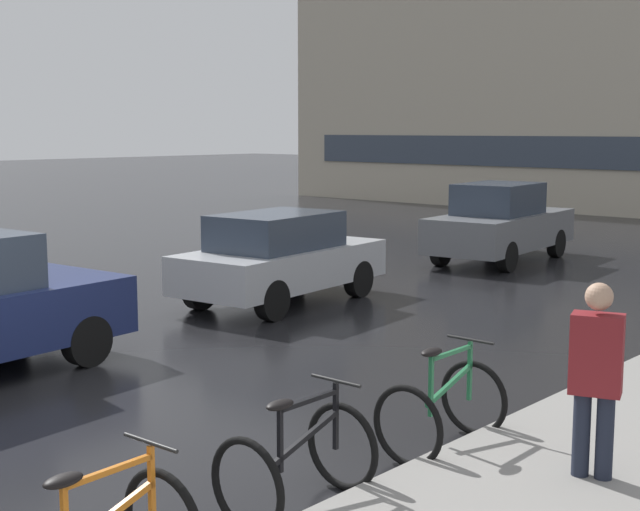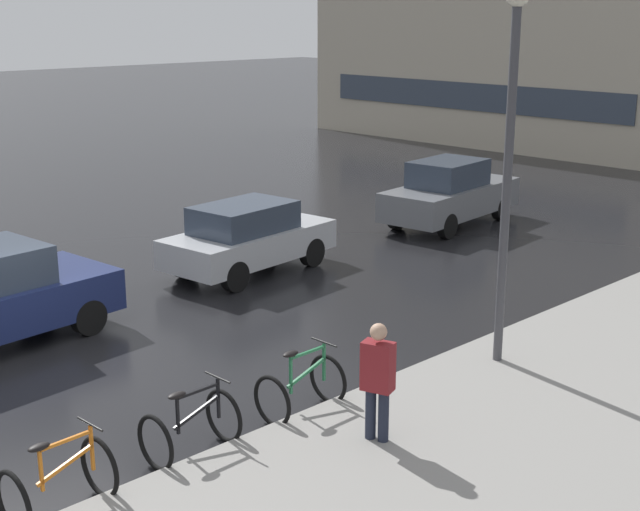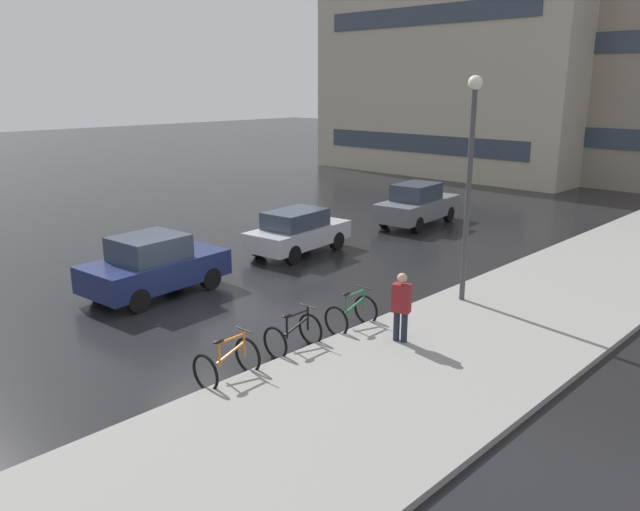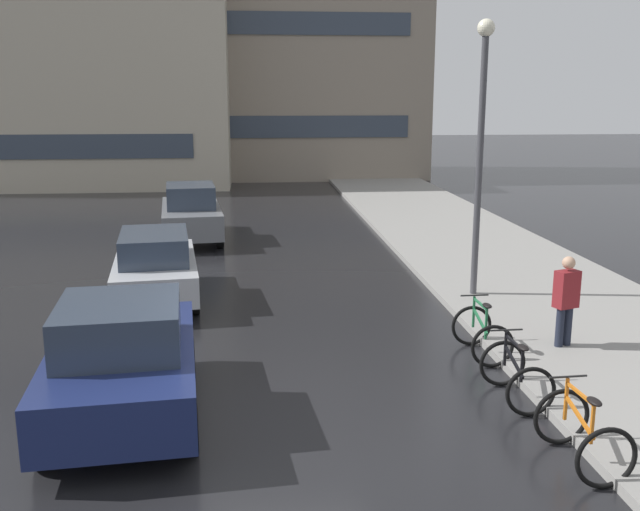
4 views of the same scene
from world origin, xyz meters
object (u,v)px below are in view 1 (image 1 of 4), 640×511
(pedestrian, at_px, (596,376))
(bicycle_second, at_px, (297,461))
(car_grey, at_px, (500,223))
(bicycle_third, at_px, (442,407))
(car_silver, at_px, (280,257))

(pedestrian, bearing_deg, bicycle_second, -130.03)
(bicycle_second, xyz_separation_m, car_grey, (-5.64, 12.49, 0.44))
(bicycle_third, distance_m, car_grey, 12.10)
(car_silver, xyz_separation_m, car_grey, (0.24, 6.69, 0.06))
(car_silver, xyz_separation_m, pedestrian, (7.42, -3.97, 0.19))
(car_silver, height_order, car_grey, car_grey)
(car_silver, bearing_deg, bicycle_second, -44.56)
(car_silver, distance_m, pedestrian, 8.42)
(car_grey, bearing_deg, bicycle_second, -65.68)
(bicycle_second, height_order, bicycle_third, bicycle_third)
(car_grey, bearing_deg, pedestrian, -56.05)
(bicycle_third, height_order, car_silver, car_silver)
(car_grey, xyz_separation_m, pedestrian, (7.18, -10.66, 0.13))
(bicycle_second, height_order, car_silver, car_silver)
(car_grey, relative_size, pedestrian, 2.61)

